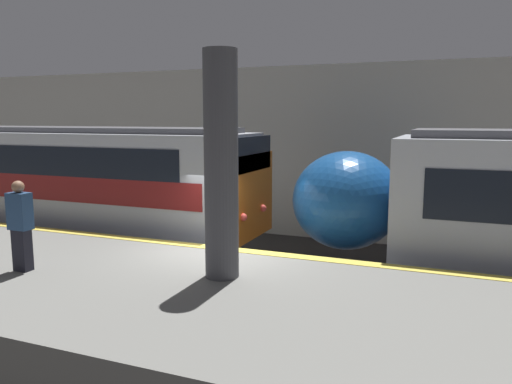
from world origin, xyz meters
TOP-DOWN VIEW (x-y plane):
  - ground_plane at (0.00, 0.00)m, footprint 120.00×120.00m
  - platform at (0.00, -2.42)m, footprint 40.00×4.84m
  - station_rear_barrier at (0.00, 6.04)m, footprint 50.00×0.15m
  - support_pillar_near at (0.78, -1.75)m, footprint 0.56×0.56m
  - person_walking at (-2.55, -2.74)m, footprint 0.38×0.24m

SIDE VIEW (x-z plane):
  - ground_plane at x=0.00m, z-range 0.00..0.00m
  - platform at x=0.00m, z-range 0.00..1.14m
  - person_walking at x=-2.55m, z-range 1.17..2.74m
  - station_rear_barrier at x=0.00m, z-range 0.00..5.34m
  - support_pillar_near at x=0.78m, z-range 1.14..4.83m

